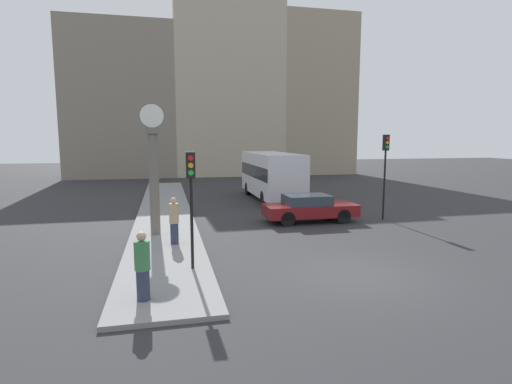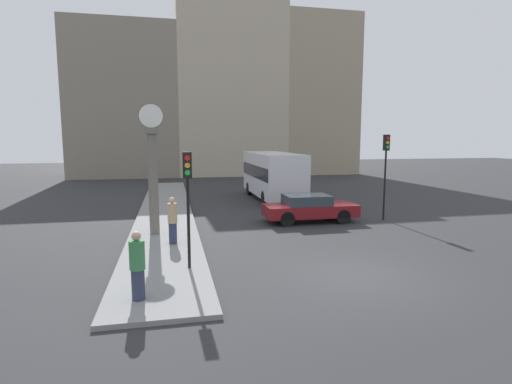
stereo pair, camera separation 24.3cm
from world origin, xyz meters
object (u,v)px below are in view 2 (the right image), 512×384
Objects in this scene: bus_distant at (273,173)px; street_clock at (153,173)px; pedestrian_green_hoodie at (137,266)px; pedestrian_tan_coat at (173,220)px; traffic_light_near at (188,185)px; traffic_light_far at (386,160)px; sedan_car at (309,208)px.

bus_distant is 1.47× the size of street_clock.
pedestrian_green_hoodie is 5.14m from pedestrian_tan_coat.
pedestrian_green_hoodie is 0.97× the size of pedestrian_tan_coat.
pedestrian_tan_coat is at bearing 80.47° from pedestrian_green_hoodie.
pedestrian_tan_coat is (-0.46, 2.96, -1.62)m from traffic_light_near.
traffic_light_near is 2.07× the size of pedestrian_green_hoodie.
traffic_light_far is (9.68, 5.83, 0.34)m from traffic_light_near.
sedan_car is 7.17m from pedestrian_tan_coat.
sedan_car is 2.55× the size of pedestrian_tan_coat.
street_clock reaches higher than traffic_light_near.
traffic_light_near is at bearing -75.96° from street_clock.
traffic_light_far is at bearing 35.86° from pedestrian_green_hoodie.
bus_distant is at bearing 58.23° from pedestrian_tan_coat.
pedestrian_green_hoodie is (-0.14, -6.78, -1.66)m from street_clock.
pedestrian_green_hoodie is at bearing -99.53° from pedestrian_tan_coat.
street_clock reaches higher than traffic_light_far.
street_clock is 6.98m from pedestrian_green_hoodie.
street_clock reaches higher than pedestrian_green_hoodie.
bus_distant is 1.84× the size of traffic_light_far.
sedan_car is 11.01m from pedestrian_green_hoodie.
street_clock is at bearing 104.04° from traffic_light_near.
traffic_light_far is at bearing 31.06° from traffic_light_near.
traffic_light_near reaches higher than pedestrian_green_hoodie.
traffic_light_near is at bearing -134.02° from sedan_car.
bus_distant is at bearing 115.71° from traffic_light_far.
pedestrian_green_hoodie is at bearing -115.26° from bus_distant.
street_clock is 3.02× the size of pedestrian_tan_coat.
pedestrian_green_hoodie is (-1.31, -2.11, -1.65)m from traffic_light_near.
traffic_light_near is at bearing -114.17° from bus_distant.
pedestrian_green_hoodie is at bearing -91.19° from street_clock.
traffic_light_near is 0.66× the size of street_clock.
traffic_light_near is 0.83× the size of traffic_light_far.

